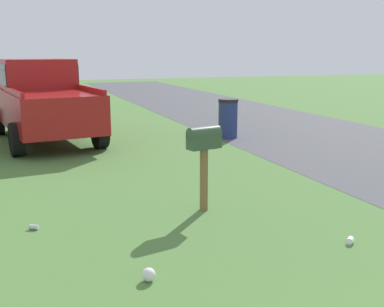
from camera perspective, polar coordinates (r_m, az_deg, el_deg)
mailbox at (r=6.79m, az=1.45°, el=1.15°), size 0.30×0.52×1.24m
pickup_truck at (r=13.02m, az=-17.56°, el=6.36°), size 5.12×2.71×2.09m
trash_bin at (r=12.80m, az=4.33°, el=4.22°), size 0.53×0.53×1.05m
litter_cup_midfield_b at (r=6.16m, az=18.43°, el=-9.86°), size 0.13×0.13×0.08m
litter_can_midfield_a at (r=6.62m, az=-18.43°, el=-8.37°), size 0.12×0.14×0.07m
litter_bag_far_scatter at (r=4.98m, az=-5.22°, el=-14.27°), size 0.14×0.14×0.14m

